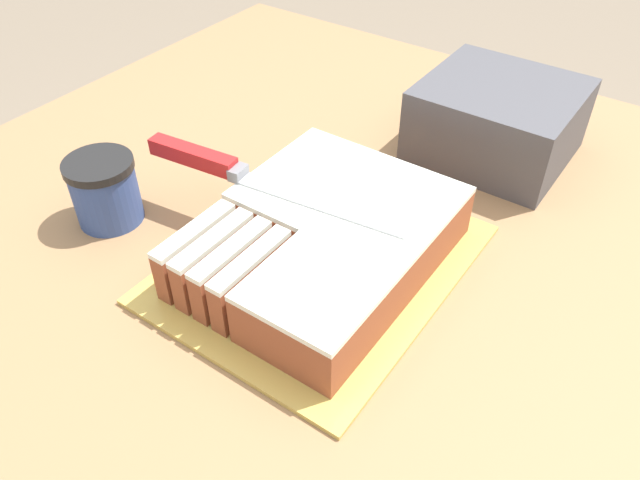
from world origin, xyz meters
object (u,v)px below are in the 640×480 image
cake (326,239)px  storage_box (497,120)px  cake_board (320,263)px  knife (219,166)px  coffee_cup (105,190)px

cake → storage_box: size_ratio=1.46×
cake_board → knife: size_ratio=1.04×
coffee_cup → cake_board: bearing=16.7°
coffee_cup → storage_box: 0.57m
knife → storage_box: storage_box is taller
cake_board → storage_box: (0.07, 0.36, 0.05)m
coffee_cup → storage_box: bearing=51.6°
coffee_cup → cake: bearing=17.5°
cake_board → coffee_cup: bearing=-163.3°
cake → coffee_cup: size_ratio=3.48×
cake → coffee_cup: bearing=-162.5°
cake_board → storage_box: 0.37m
cake_board → cake: (0.00, 0.01, 0.04)m
cake_board → cake: size_ratio=1.19×
knife → cake: bearing=-5.6°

